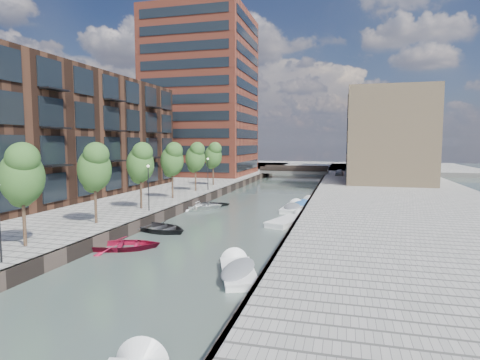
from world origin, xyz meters
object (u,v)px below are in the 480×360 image
at_px(sloop_4, 211,206).
at_px(tree_6, 213,155).
at_px(tree_2, 94,166).
at_px(motorboat_1, 237,271).
at_px(tree_1, 22,173).
at_px(motorboat_3, 304,204).
at_px(car, 339,172).
at_px(tree_5, 195,157).
at_px(motorboat_2, 290,221).
at_px(tree_4, 172,159).
at_px(sloop_2, 125,249).
at_px(bridge, 295,171).
at_px(sloop_3, 199,209).
at_px(tree_3, 140,162).
at_px(motorboat_4, 293,208).
at_px(sloop_1, 160,231).

bearing_deg(sloop_4, tree_6, 3.36).
distance_m(tree_2, motorboat_1, 14.91).
relative_size(tree_1, motorboat_3, 1.08).
xyz_separation_m(tree_1, car, (17.27, 56.35, -3.73)).
height_order(tree_5, motorboat_2, tree_5).
distance_m(tree_4, tree_5, 7.00).
height_order(sloop_2, motorboat_3, motorboat_3).
xyz_separation_m(tree_1, tree_4, (0.00, 21.00, 0.00)).
bearing_deg(motorboat_1, bridge, 94.03).
bearing_deg(tree_1, motorboat_3, 61.18).
height_order(tree_6, sloop_3, tree_6).
bearing_deg(car, tree_3, -109.59).
xyz_separation_m(tree_5, motorboat_1, (12.72, -26.87, -5.11)).
height_order(tree_5, sloop_2, tree_5).
bearing_deg(motorboat_4, sloop_4, 177.28).
bearing_deg(tree_5, motorboat_4, -23.37).
relative_size(tree_5, motorboat_4, 1.15).
bearing_deg(motorboat_3, tree_3, -141.06).
distance_m(tree_2, sloop_4, 17.11).
height_order(tree_5, car, tree_5).
height_order(sloop_1, motorboat_3, motorboat_3).
xyz_separation_m(tree_3, sloop_4, (3.80, 8.81, -5.31)).
distance_m(tree_1, tree_4, 21.00).
distance_m(sloop_1, motorboat_2, 11.45).
height_order(tree_3, motorboat_3, tree_3).
height_order(tree_5, motorboat_3, tree_5).
bearing_deg(tree_5, car, 58.66).
relative_size(tree_1, motorboat_2, 1.06).
height_order(tree_1, tree_2, same).
relative_size(sloop_1, sloop_2, 1.07).
xyz_separation_m(motorboat_1, car, (4.55, 55.23, 1.38)).
bearing_deg(tree_1, sloop_1, 67.54).
relative_size(bridge, sloop_3, 2.62).
distance_m(tree_2, motorboat_3, 23.45).
xyz_separation_m(bridge, tree_6, (-8.50, -26.00, 3.92)).
distance_m(sloop_3, car, 38.41).
bearing_deg(motorboat_4, tree_2, -130.27).
bearing_deg(motorboat_2, tree_4, 158.98).
relative_size(bridge, tree_3, 2.18).
relative_size(tree_3, tree_5, 1.00).
height_order(tree_4, sloop_2, tree_4).
height_order(tree_1, sloop_4, tree_1).
relative_size(sloop_4, motorboat_2, 0.75).
distance_m(tree_2, sloop_3, 14.98).
bearing_deg(car, motorboat_3, -93.63).
height_order(tree_1, sloop_1, tree_1).
distance_m(tree_5, motorboat_3, 15.04).
distance_m(tree_5, sloop_4, 8.34).
bearing_deg(tree_4, tree_3, -90.00).
bearing_deg(sloop_2, car, -35.61).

